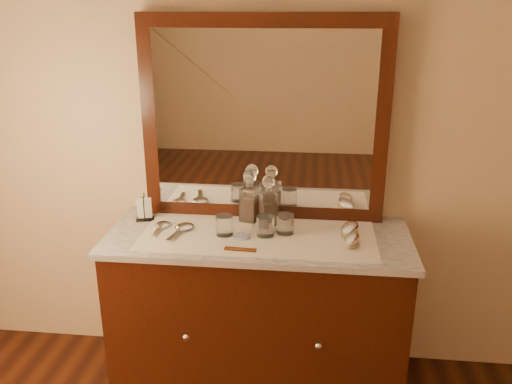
# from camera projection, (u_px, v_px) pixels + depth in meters

# --- Properties ---
(dresser_cabinet) EXTENTS (1.40, 0.55, 0.82)m
(dresser_cabinet) POSITION_uv_depth(u_px,v_px,m) (258.00, 314.00, 2.66)
(dresser_cabinet) COLOR black
(dresser_cabinet) RESTS_ON floor
(dresser_plinth) EXTENTS (1.46, 0.59, 0.08)m
(dresser_plinth) POSITION_uv_depth(u_px,v_px,m) (258.00, 375.00, 2.78)
(dresser_plinth) COLOR black
(dresser_plinth) RESTS_ON floor
(knob_left) EXTENTS (0.04, 0.04, 0.04)m
(knob_left) POSITION_uv_depth(u_px,v_px,m) (186.00, 337.00, 2.41)
(knob_left) COLOR silver
(knob_left) RESTS_ON dresser_cabinet
(knob_right) EXTENTS (0.04, 0.04, 0.04)m
(knob_right) POSITION_uv_depth(u_px,v_px,m) (318.00, 346.00, 2.34)
(knob_right) COLOR silver
(knob_right) RESTS_ON dresser_cabinet
(marble_top) EXTENTS (1.44, 0.59, 0.03)m
(marble_top) POSITION_uv_depth(u_px,v_px,m) (258.00, 237.00, 2.51)
(marble_top) COLOR silver
(marble_top) RESTS_ON dresser_cabinet
(mirror_frame) EXTENTS (1.20, 0.08, 1.00)m
(mirror_frame) POSITION_uv_depth(u_px,v_px,m) (264.00, 120.00, 2.57)
(mirror_frame) COLOR black
(mirror_frame) RESTS_ON marble_top
(mirror_glass) EXTENTS (1.06, 0.01, 0.86)m
(mirror_glass) POSITION_uv_depth(u_px,v_px,m) (263.00, 122.00, 2.54)
(mirror_glass) COLOR white
(mirror_glass) RESTS_ON marble_top
(lace_runner) EXTENTS (1.10, 0.45, 0.00)m
(lace_runner) POSITION_uv_depth(u_px,v_px,m) (258.00, 236.00, 2.49)
(lace_runner) COLOR silver
(lace_runner) RESTS_ON marble_top
(pin_dish) EXTENTS (0.09, 0.09, 0.01)m
(pin_dish) POSITION_uv_depth(u_px,v_px,m) (242.00, 236.00, 2.46)
(pin_dish) COLOR silver
(pin_dish) RESTS_ON lace_runner
(comb) EXTENTS (0.14, 0.04, 0.01)m
(comb) POSITION_uv_depth(u_px,v_px,m) (240.00, 249.00, 2.34)
(comb) COLOR brown
(comb) RESTS_ON lace_runner
(napkin_rack) EXTENTS (0.10, 0.07, 0.13)m
(napkin_rack) POSITION_uv_depth(u_px,v_px,m) (145.00, 210.00, 2.66)
(napkin_rack) COLOR black
(napkin_rack) RESTS_ON marble_top
(decanter_left) EXTENTS (0.10, 0.10, 0.27)m
(decanter_left) POSITION_uv_depth(u_px,v_px,m) (250.00, 201.00, 2.63)
(decanter_left) COLOR brown
(decanter_left) RESTS_ON lace_runner
(decanter_right) EXTENTS (0.10, 0.10, 0.25)m
(decanter_right) POSITION_uv_depth(u_px,v_px,m) (268.00, 206.00, 2.58)
(decanter_right) COLOR brown
(decanter_right) RESTS_ON lace_runner
(brush_near) EXTENTS (0.09, 0.16, 0.04)m
(brush_near) POSITION_uv_depth(u_px,v_px,m) (352.00, 240.00, 2.39)
(brush_near) COLOR #9C885F
(brush_near) RESTS_ON lace_runner
(brush_far) EXTENTS (0.12, 0.19, 0.05)m
(brush_far) POSITION_uv_depth(u_px,v_px,m) (350.00, 230.00, 2.49)
(brush_far) COLOR #9C885F
(brush_far) RESTS_ON lace_runner
(hand_mirror_outer) EXTENTS (0.08, 0.19, 0.02)m
(hand_mirror_outer) POSITION_uv_depth(u_px,v_px,m) (162.00, 226.00, 2.58)
(hand_mirror_outer) COLOR silver
(hand_mirror_outer) RESTS_ON lace_runner
(hand_mirror_inner) EXTENTS (0.11, 0.23, 0.02)m
(hand_mirror_inner) POSITION_uv_depth(u_px,v_px,m) (182.00, 228.00, 2.54)
(hand_mirror_inner) COLOR silver
(hand_mirror_inner) RESTS_ON lace_runner
(tumblers) EXTENTS (0.37, 0.13, 0.09)m
(tumblers) POSITION_uv_depth(u_px,v_px,m) (258.00, 225.00, 2.49)
(tumblers) COLOR white
(tumblers) RESTS_ON lace_runner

